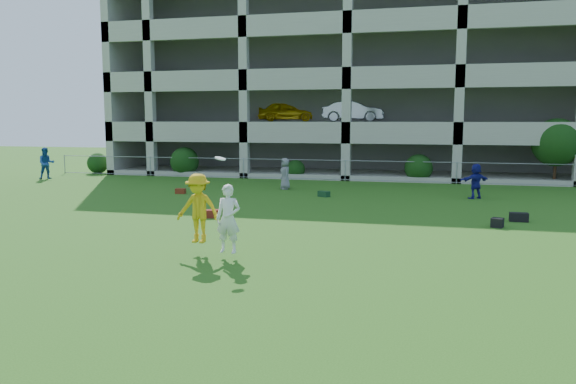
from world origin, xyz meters
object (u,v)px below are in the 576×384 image
(parking_garage, at_px, (364,82))
(bystander_c, at_px, (285,174))
(crate_d, at_px, (497,223))
(frisbee_contest, at_px, (205,211))
(bystander_a, at_px, (46,163))
(bystander_d, at_px, (476,181))

(parking_garage, bearing_deg, bystander_c, -100.05)
(crate_d, distance_m, parking_garage, 22.93)
(crate_d, height_order, frisbee_contest, frisbee_contest)
(crate_d, bearing_deg, bystander_c, 138.55)
(crate_d, height_order, parking_garage, parking_garage)
(bystander_a, distance_m, bystander_c, 14.72)
(bystander_d, xyz_separation_m, parking_garage, (-6.54, 14.37, 5.25))
(bystander_a, bearing_deg, bystander_d, -46.07)
(bystander_d, relative_size, frisbee_contest, 0.65)
(bystander_c, bearing_deg, frisbee_contest, -24.62)
(bystander_c, distance_m, parking_garage, 14.35)
(bystander_d, bearing_deg, frisbee_contest, 26.08)
(parking_garage, bearing_deg, crate_d, -72.41)
(bystander_d, relative_size, crate_d, 4.38)
(crate_d, distance_m, frisbee_contest, 9.60)
(bystander_c, xyz_separation_m, frisbee_contest, (1.42, -13.74, 0.38))
(frisbee_contest, bearing_deg, bystander_a, 136.77)
(bystander_c, relative_size, frisbee_contest, 0.65)
(bystander_a, height_order, bystander_d, bystander_a)
(bystander_c, distance_m, bystander_d, 8.95)
(bystander_a, relative_size, bystander_d, 1.19)
(bystander_c, height_order, crate_d, bystander_c)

